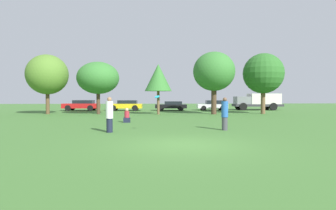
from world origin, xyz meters
name	(u,v)px	position (x,y,z in m)	size (l,w,h in m)	color
ground_plane	(184,145)	(0.00, 0.00, 0.00)	(120.00, 120.00, 0.00)	#3D6B2D
person_thrower	(109,115)	(-3.13, 3.66, 0.85)	(0.35, 0.35, 1.70)	#191E33
person_catcher	(225,114)	(2.63, 4.17, 0.84)	(0.34, 0.34, 1.68)	#3F3F47
frisbee	(157,97)	(-0.85, 3.61, 1.72)	(0.26, 0.24, 0.17)	#19B2D8
bystander_sitting	(127,117)	(-2.71, 8.86, 0.40)	(0.44, 0.37, 0.97)	#191E33
tree_0	(47,75)	(-11.25, 18.66, 3.90)	(4.03, 4.03, 5.88)	brown
tree_1	(98,78)	(-6.23, 18.27, 3.56)	(4.13, 4.13, 5.16)	#473323
tree_2	(158,78)	(-0.32, 17.38, 3.56)	(2.63, 2.63, 4.90)	brown
tree_3	(214,72)	(5.15, 17.30, 4.17)	(4.09, 4.09, 6.12)	#473323
tree_4	(263,74)	(10.28, 17.69, 4.04)	(4.05, 4.05, 6.09)	brown
parked_car_red	(82,105)	(-9.54, 25.53, 0.70)	(4.44, 2.08, 1.30)	red
parked_car_yellow	(126,105)	(-4.08, 24.91, 0.69)	(4.29, 2.00, 1.28)	gold
parked_car_black	(171,105)	(1.59, 25.01, 0.63)	(3.97, 2.25, 1.15)	black
parked_car_white	(213,105)	(6.91, 25.39, 0.65)	(3.89, 2.00, 1.26)	silver
delivery_truck_grey	(258,101)	(12.87, 25.54, 1.21)	(6.21, 2.78, 2.12)	#2D2D33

